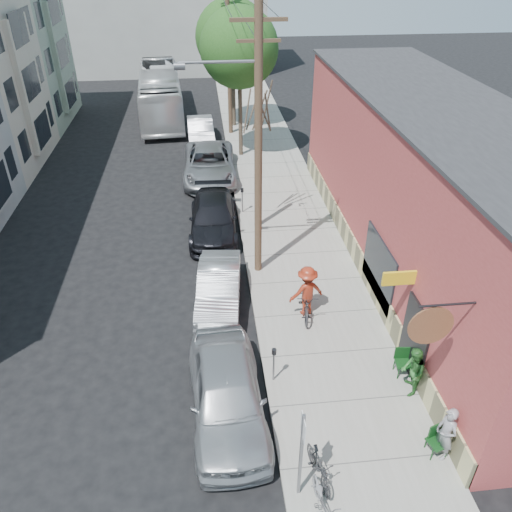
{
  "coord_description": "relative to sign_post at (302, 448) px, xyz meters",
  "views": [
    {
      "loc": [
        0.57,
        -11.53,
        11.53
      ],
      "look_at": [
        2.25,
        3.9,
        1.5
      ],
      "focal_mm": 35.0,
      "sensor_mm": 36.0,
      "label": 1
    }
  ],
  "objects": [
    {
      "name": "ground",
      "position": [
        -2.35,
        4.63,
        -1.83
      ],
      "size": [
        120.0,
        120.0,
        0.0
      ],
      "primitive_type": "plane",
      "color": "black"
    },
    {
      "name": "sidewalk",
      "position": [
        1.9,
        15.63,
        -1.76
      ],
      "size": [
        4.5,
        58.0,
        0.15
      ],
      "primitive_type": "cube",
      "color": "gray",
      "rests_on": "ground"
    },
    {
      "name": "cafe_building",
      "position": [
        6.64,
        9.63,
        1.47
      ],
      "size": [
        6.6,
        20.2,
        6.61
      ],
      "color": "#A43D3D",
      "rests_on": "ground"
    },
    {
      "name": "end_cap_building",
      "position": [
        -4.35,
        46.63,
        4.17
      ],
      "size": [
        18.0,
        8.0,
        12.0
      ],
      "primitive_type": "cube",
      "color": "#A2A29D",
      "rests_on": "ground"
    },
    {
      "name": "sign_post",
      "position": [
        0.0,
        0.0,
        0.0
      ],
      "size": [
        0.07,
        0.45,
        2.8
      ],
      "color": "slate",
      "rests_on": "sidewalk"
    },
    {
      "name": "parking_meter_near",
      "position": [
        -0.1,
        3.67,
        -0.85
      ],
      "size": [
        0.14,
        0.14,
        1.24
      ],
      "color": "slate",
      "rests_on": "sidewalk"
    },
    {
      "name": "parking_meter_far",
      "position": [
        -0.1,
        14.66,
        -0.85
      ],
      "size": [
        0.14,
        0.14,
        1.24
      ],
      "color": "slate",
      "rests_on": "sidewalk"
    },
    {
      "name": "utility_pole_near",
      "position": [
        0.04,
        9.65,
        3.58
      ],
      "size": [
        3.57,
        0.28,
        10.0
      ],
      "color": "#503A28",
      "rests_on": "sidewalk"
    },
    {
      "name": "utility_pole_far",
      "position": [
        0.1,
        26.31,
        3.51
      ],
      "size": [
        1.8,
        0.28,
        10.0
      ],
      "color": "#503A28",
      "rests_on": "sidewalk"
    },
    {
      "name": "tree_bare",
      "position": [
        0.45,
        13.18,
        0.71
      ],
      "size": [
        0.24,
        0.24,
        4.78
      ],
      "color": "#44392C",
      "rests_on": "sidewalk"
    },
    {
      "name": "tree_leafy_mid",
      "position": [
        0.45,
        22.21,
        4.45
      ],
      "size": [
        4.36,
        4.36,
        8.33
      ],
      "color": "#44392C",
      "rests_on": "sidewalk"
    },
    {
      "name": "tree_leafy_far",
      "position": [
        0.45,
        27.88,
        4.1
      ],
      "size": [
        4.78,
        4.78,
        8.18
      ],
      "color": "#44392C",
      "rests_on": "sidewalk"
    },
    {
      "name": "patio_chair_a",
      "position": [
        3.85,
        3.49,
        -1.24
      ],
      "size": [
        0.55,
        0.55,
        0.88
      ],
      "primitive_type": null,
      "rotation": [
        0.0,
        0.0,
        -0.11
      ],
      "color": "#0F3713",
      "rests_on": "sidewalk"
    },
    {
      "name": "patio_chair_b",
      "position": [
        3.73,
        0.69,
        -1.24
      ],
      "size": [
        0.63,
        0.63,
        0.88
      ],
      "primitive_type": null,
      "rotation": [
        0.0,
        0.0,
        0.32
      ],
      "color": "#0F3713",
      "rests_on": "sidewalk"
    },
    {
      "name": "patron_grey",
      "position": [
        3.85,
        0.64,
        -0.86
      ],
      "size": [
        0.52,
        0.67,
        1.65
      ],
      "primitive_type": "imported",
      "rotation": [
        0.0,
        0.0,
        -1.35
      ],
      "color": "gray",
      "rests_on": "sidewalk"
    },
    {
      "name": "patron_green",
      "position": [
        3.81,
        2.78,
        -0.88
      ],
      "size": [
        0.78,
        0.91,
        1.61
      ],
      "primitive_type": "imported",
      "rotation": [
        0.0,
        0.0,
        -1.81
      ],
      "color": "#2B6C2B",
      "rests_on": "sidewalk"
    },
    {
      "name": "cyclist",
      "position": [
        1.47,
        6.7,
        -0.72
      ],
      "size": [
        1.38,
        1.0,
        1.93
      ],
      "primitive_type": "imported",
      "rotation": [
        0.0,
        0.0,
        3.39
      ],
      "color": "maroon",
      "rests_on": "sidewalk"
    },
    {
      "name": "cyclist_bike",
      "position": [
        1.47,
        6.7,
        -1.14
      ],
      "size": [
        0.98,
        2.13,
        1.08
      ],
      "primitive_type": "imported",
      "rotation": [
        0.0,
        0.0,
        -0.13
      ],
      "color": "black",
      "rests_on": "sidewalk"
    },
    {
      "name": "parked_bike_a",
      "position": [
        0.55,
        0.32,
        -1.23
      ],
      "size": [
        0.68,
        1.54,
        0.9
      ],
      "primitive_type": "imported",
      "rotation": [
        0.0,
        0.0,
        0.18
      ],
      "color": "black",
      "rests_on": "sidewalk"
    },
    {
      "name": "parked_bike_b",
      "position": [
        0.45,
        -0.57,
        -1.27
      ],
      "size": [
        0.62,
        1.61,
        0.83
      ],
      "primitive_type": "imported",
      "rotation": [
        0.0,
        0.0,
        0.05
      ],
      "color": "slate",
      "rests_on": "sidewalk"
    },
    {
      "name": "car_0",
      "position": [
        -1.55,
        2.62,
        -0.97
      ],
      "size": [
        2.25,
        5.13,
        1.72
      ],
      "primitive_type": "imported",
      "rotation": [
        0.0,
        0.0,
        0.04
      ],
      "color": "#A7ABAF",
      "rests_on": "ground"
    },
    {
      "name": "car_1",
      "position": [
        -1.55,
        7.79,
        -1.12
      ],
      "size": [
        1.91,
        4.43,
        1.42
      ],
      "primitive_type": "imported",
      "rotation": [
        0.0,
        0.0,
        -0.1
      ],
      "color": "#B6B8BE",
      "rests_on": "ground"
    },
    {
      "name": "car_2",
      "position": [
        -1.55,
        13.05,
        -1.08
      ],
      "size": [
        2.32,
        5.28,
        1.51
      ],
      "primitive_type": "imported",
      "rotation": [
        0.0,
        0.0,
        -0.04
      ],
      "color": "black",
      "rests_on": "ground"
    },
    {
      "name": "car_3",
      "position": [
        -1.55,
        19.17,
        -0.99
      ],
      "size": [
        2.92,
        6.11,
        1.68
      ],
      "primitive_type": "imported",
      "rotation": [
        0.0,
        0.0,
        -0.02
      ],
      "color": "gray",
      "rests_on": "ground"
    },
    {
      "name": "car_4",
      "position": [
        -1.95,
        25.03,
        -1.07
      ],
      "size": [
        1.81,
        4.71,
        1.53
      ],
      "primitive_type": "imported",
      "rotation": [
        0.0,
        0.0,
        0.04
      ],
      "color": "silver",
      "rests_on": "ground"
    },
    {
      "name": "bus",
      "position": [
        -4.76,
        30.95,
        -0.15
      ],
      "size": [
        3.64,
        12.25,
        3.37
      ],
      "primitive_type": "imported",
      "rotation": [
        0.0,
        0.0,
        0.07
      ],
      "color": "white",
      "rests_on": "ground"
    }
  ]
}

